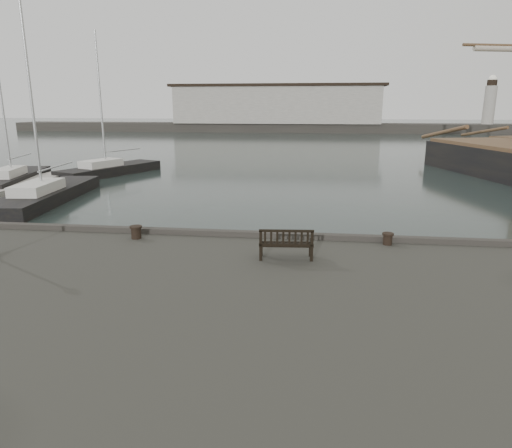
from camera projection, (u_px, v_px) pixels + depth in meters
The scene contains 8 objects.
ground at pixel (279, 279), 15.92m from camera, with size 400.00×400.00×0.00m, color black.
breakwater at pixel (291, 113), 103.71m from camera, with size 140.00×9.50×12.20m.
bench at pixel (286, 249), 13.20m from camera, with size 1.59×0.67×0.89m.
bollard_left at pixel (136, 232), 15.24m from camera, with size 0.41×0.41×0.43m, color black.
bollard_right at pixel (388, 239), 14.57m from camera, with size 0.36×0.36×0.38m, color black.
yacht_b at pixel (15, 181), 35.00m from camera, with size 4.49×10.25×13.24m.
yacht_c at pixel (48, 198), 28.80m from camera, with size 3.90×11.40×14.81m.
yacht_d at pixel (111, 172), 40.05m from camera, with size 6.27×10.18×12.43m.
Camera 1 is at (1.10, -14.90, 5.87)m, focal length 32.00 mm.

